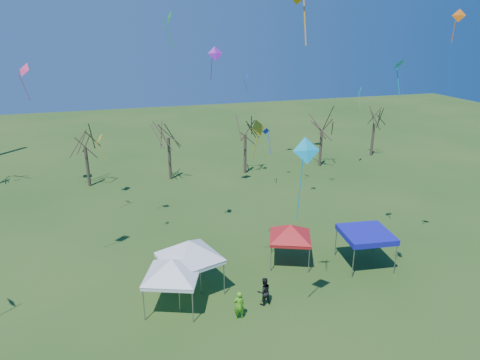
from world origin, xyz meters
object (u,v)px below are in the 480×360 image
(tree_5, at_px, (376,111))
(person_dark, at_px, (264,291))
(tree_3, at_px, (245,120))
(tent_white_west, at_px, (172,262))
(tree_1, at_px, (83,132))
(tree_4, at_px, (323,115))
(tent_red, at_px, (291,227))
(tent_white_mid, at_px, (189,244))
(tent_blue, at_px, (366,234))
(person_green, at_px, (239,305))
(tree_2, at_px, (167,122))

(tree_5, xyz_separation_m, person_dark, (-23.90, -25.70, -4.85))
(tree_3, xyz_separation_m, tent_white_west, (-11.37, -22.38, -3.11))
(tree_1, xyz_separation_m, tree_5, (34.49, 1.42, -0.06))
(tree_4, bearing_deg, tent_red, -121.88)
(tree_4, relative_size, tent_white_mid, 1.79)
(tree_4, xyz_separation_m, tree_5, (8.37, 2.06, -0.33))
(tent_blue, height_order, person_green, tent_blue)
(tree_1, bearing_deg, tent_red, -55.51)
(tent_white_mid, xyz_separation_m, person_green, (2.12, -3.47, -2.41))
(tree_3, xyz_separation_m, person_dark, (-6.21, -23.68, -5.20))
(tent_white_mid, height_order, tent_red, tent_white_mid)
(tree_2, bearing_deg, tent_blue, -64.47)
(tent_red, bearing_deg, tree_5, 46.51)
(tree_2, distance_m, person_green, 25.44)
(tree_2, xyz_separation_m, person_dark, (2.19, -24.01, -5.41))
(tree_1, height_order, person_green, tree_1)
(tent_red, bearing_deg, tent_white_west, -162.26)
(tree_2, height_order, tree_3, tree_2)
(tree_1, height_order, person_dark, tree_1)
(tree_1, distance_m, person_dark, 26.94)
(tree_5, height_order, tent_white_mid, tree_5)
(tree_1, xyz_separation_m, tent_red, (13.92, -20.26, -3.06))
(tree_2, distance_m, tent_white_west, 23.14)
(tree_3, distance_m, person_green, 26.31)
(tree_1, bearing_deg, tree_5, 2.35)
(tent_red, xyz_separation_m, person_green, (-5.13, -4.86, -1.87))
(person_green, bearing_deg, tent_white_mid, -58.95)
(tree_3, relative_size, tree_4, 1.00)
(tent_white_west, relative_size, tent_white_mid, 0.89)
(tree_4, relative_size, tent_red, 2.21)
(tent_blue, bearing_deg, tree_2, 115.53)
(tree_3, relative_size, tent_white_west, 2.03)
(tree_5, relative_size, tent_white_west, 1.91)
(tree_3, bearing_deg, tent_white_mid, -115.68)
(tree_1, height_order, tent_blue, tree_1)
(tent_white_mid, relative_size, tent_blue, 1.24)
(tree_4, height_order, tent_white_west, tree_4)
(tree_5, height_order, tent_white_west, tree_5)
(tent_red, bearing_deg, tree_3, 81.67)
(tent_white_west, relative_size, tent_blue, 1.10)
(tree_1, distance_m, tent_red, 24.77)
(person_green, bearing_deg, tree_3, -108.46)
(person_dark, bearing_deg, tent_white_west, -20.33)
(tree_3, height_order, tree_4, tree_3)
(tree_5, distance_m, person_green, 37.26)
(tree_3, distance_m, tent_blue, 21.80)
(tree_3, height_order, tent_blue, tree_3)
(tree_1, relative_size, person_green, 4.37)
(person_green, bearing_deg, tent_blue, -162.95)
(tree_1, bearing_deg, tent_white_mid, -72.86)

